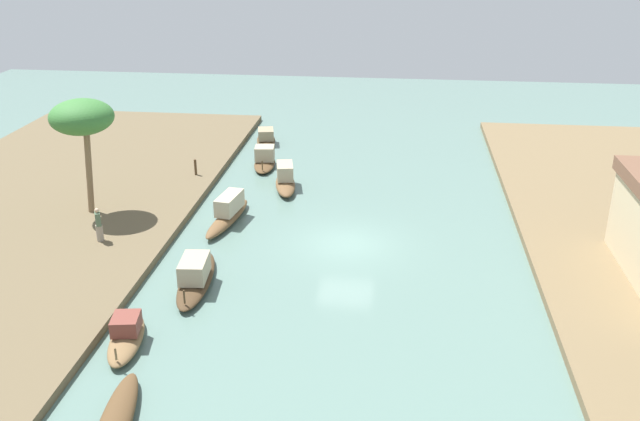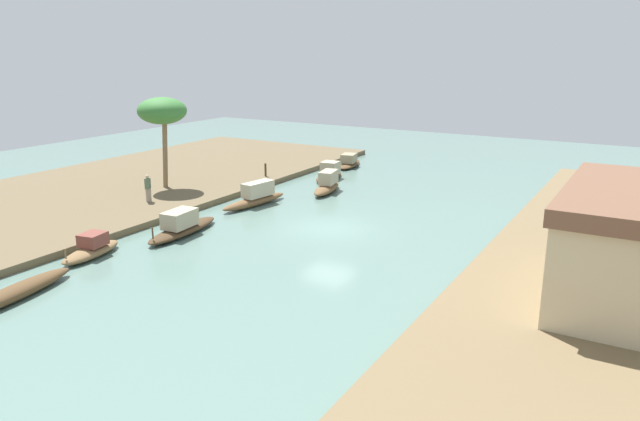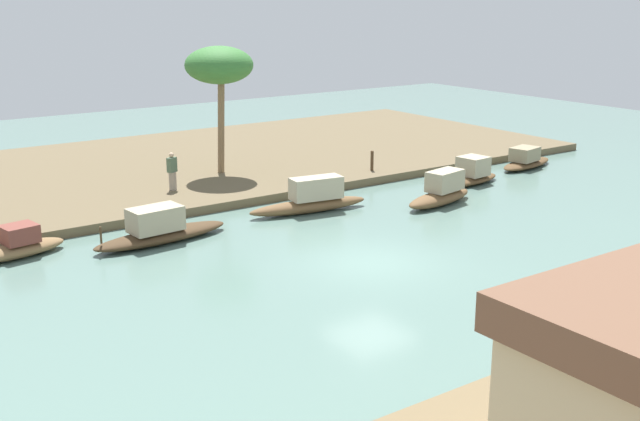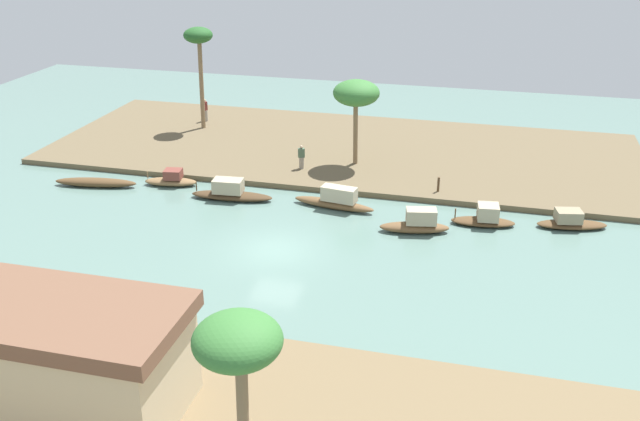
# 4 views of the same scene
# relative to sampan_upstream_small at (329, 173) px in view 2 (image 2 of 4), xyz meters

# --- Properties ---
(river_water) EXTENTS (71.59, 71.59, 0.00)m
(river_water) POSITION_rel_sampan_upstream_small_xyz_m (10.07, 5.64, -0.42)
(river_water) COLOR slate
(river_water) RESTS_ON ground
(riverbank_left) EXTENTS (40.28, 15.67, 0.35)m
(riverbank_left) POSITION_rel_sampan_upstream_small_xyz_m (10.07, -10.01, -0.25)
(riverbank_left) COLOR brown
(riverbank_left) RESTS_ON ground
(sampan_upstream_small) EXTENTS (3.51, 1.56, 1.18)m
(sampan_upstream_small) POSITION_rel_sampan_upstream_small_xyz_m (0.00, 0.00, 0.00)
(sampan_upstream_small) COLOR brown
(sampan_upstream_small) RESTS_ON river_water
(sampan_open_hull) EXTENTS (3.81, 1.74, 1.31)m
(sampan_open_hull) POSITION_rel_sampan_upstream_small_xyz_m (3.46, 1.79, 0.07)
(sampan_open_hull) COLOR brown
(sampan_open_hull) RESTS_ON river_water
(sampan_downstream_large) EXTENTS (3.37, 1.58, 1.02)m
(sampan_downstream_large) POSITION_rel_sampan_upstream_small_xyz_m (18.90, -1.15, -0.06)
(sampan_downstream_large) COLOR brown
(sampan_downstream_large) RESTS_ON river_water
(sampan_with_red_awning) EXTENTS (5.19, 1.70, 0.52)m
(sampan_with_red_awning) POSITION_rel_sampan_upstream_small_xyz_m (23.32, 0.17, -0.16)
(sampan_with_red_awning) COLOR brown
(sampan_with_red_awning) RESTS_ON river_water
(sampan_near_left_bank) EXTENTS (4.90, 1.55, 1.33)m
(sampan_near_left_bank) POSITION_rel_sampan_upstream_small_xyz_m (8.30, -0.17, 0.09)
(sampan_near_left_bank) COLOR brown
(sampan_near_left_bank) RESTS_ON river_water
(sampan_midstream) EXTENTS (4.94, 1.62, 1.23)m
(sampan_midstream) POSITION_rel_sampan_upstream_small_xyz_m (14.57, 0.03, 0.01)
(sampan_midstream) COLOR #47331E
(sampan_midstream) RESTS_ON river_water
(sampan_with_tall_canopy) EXTENTS (3.87, 1.90, 1.01)m
(sampan_with_tall_canopy) POSITION_rel_sampan_upstream_small_xyz_m (-4.47, -0.77, -0.06)
(sampan_with_tall_canopy) COLOR brown
(sampan_with_tall_canopy) RESTS_ON river_water
(person_by_mooring) EXTENTS (0.46, 0.41, 1.54)m
(person_by_mooring) POSITION_rel_sampan_upstream_small_xyz_m (11.70, -5.10, 0.65)
(person_by_mooring) COLOR gray
(person_by_mooring) RESTS_ON riverbank_left
(mooring_post) EXTENTS (0.14, 0.14, 0.88)m
(mooring_post) POSITION_rel_sampan_upstream_small_xyz_m (2.84, -3.34, 0.37)
(mooring_post) COLOR #4C3823
(mooring_post) RESTS_ON riverbank_left
(palm_tree_left_near) EXTENTS (2.93, 2.93, 5.53)m
(palm_tree_left_near) POSITION_rel_sampan_upstream_small_xyz_m (8.55, -6.75, 4.58)
(palm_tree_left_near) COLOR #7F6647
(palm_tree_left_near) RESTS_ON riverbank_left
(riverside_building) EXTENTS (8.42, 4.40, 3.88)m
(riverside_building) POSITION_rel_sampan_upstream_small_xyz_m (13.12, 19.02, 1.90)
(riverside_building) COLOR beige
(riverside_building) RESTS_ON riverbank_right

